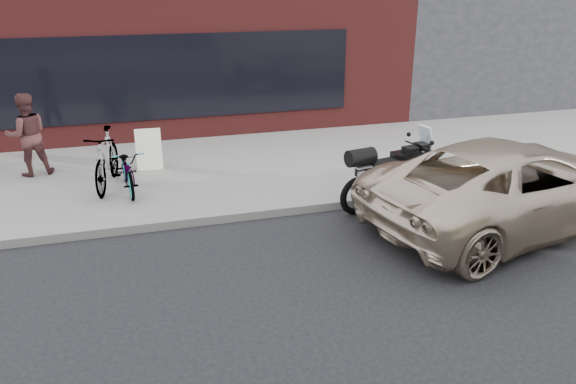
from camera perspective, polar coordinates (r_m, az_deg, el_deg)
The scene contains 10 objects.
ground at distance 6.70m, azimuth 9.82°, elevation -15.76°, with size 120.00×120.00×0.00m, color black.
near_sidewalk at distance 12.63m, azimuth -3.92°, elevation 3.13°, with size 44.00×6.00×0.15m, color gray.
storefront at distance 18.81m, azimuth -15.14°, elevation 15.25°, with size 14.00×10.07×4.50m.
neighbour_building at distance 22.56m, azimuth 18.37°, elevation 17.73°, with size 10.00×10.00×6.00m, color #26262A.
motorcycle at distance 10.21m, azimuth 10.17°, elevation 1.65°, with size 2.28×1.02×1.45m.
minivan at distance 10.05m, azimuth 21.80°, elevation 0.69°, with size 2.42×5.24×1.46m, color beige.
bicycle_front at distance 10.97m, azimuth -15.98°, elevation 2.24°, with size 0.56×1.62×0.85m, color gray.
bicycle_rear at distance 11.22m, azimuth -17.97°, elevation 3.19°, with size 0.53×1.88×1.13m, color gray.
sandwich_sign at distance 12.20m, azimuth -13.96°, elevation 4.33°, with size 0.55×0.51×0.85m.
cafe_patron_left at distance 12.44m, azimuth -24.97°, elevation 5.28°, with size 0.82×0.64×1.68m, color #492727.
Camera 1 is at (-2.53, -4.74, 4.00)m, focal length 35.00 mm.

